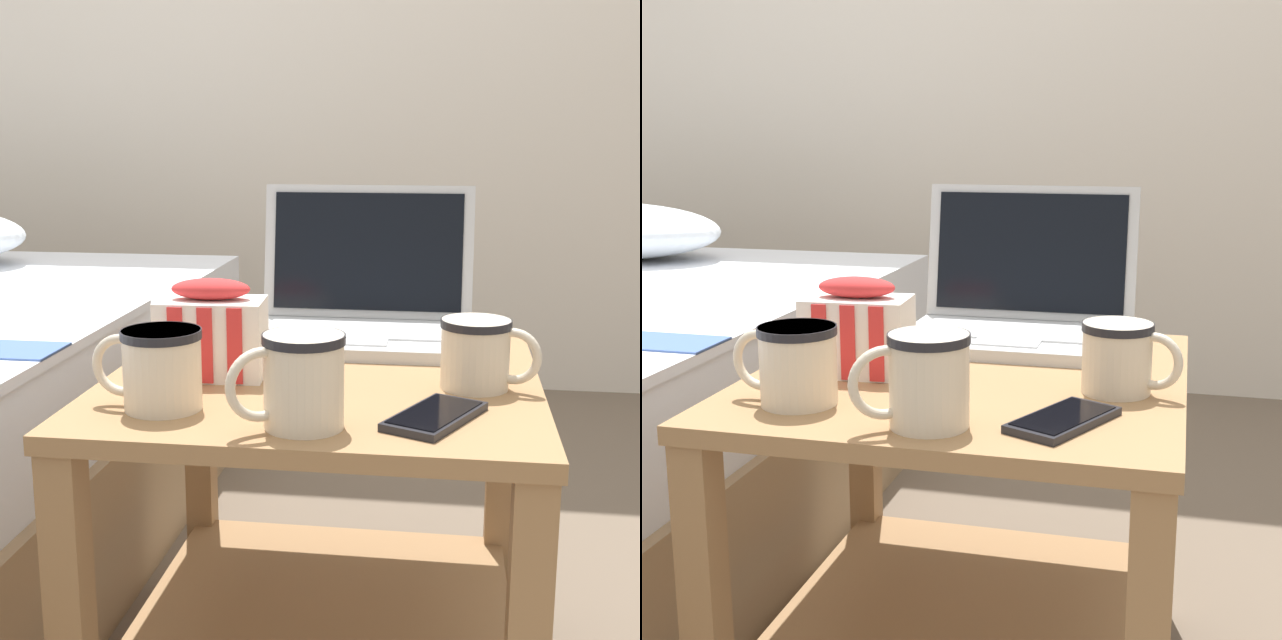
{
  "view_description": "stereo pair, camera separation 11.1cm",
  "coord_description": "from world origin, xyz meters",
  "views": [
    {
      "loc": [
        0.16,
        -1.12,
        0.78
      ],
      "look_at": [
        0.0,
        -0.04,
        0.55
      ],
      "focal_mm": 50.0,
      "sensor_mm": 36.0,
      "label": 1
    },
    {
      "loc": [
        0.27,
        -1.1,
        0.78
      ],
      "look_at": [
        0.0,
        -0.04,
        0.55
      ],
      "focal_mm": 50.0,
      "sensor_mm": 36.0,
      "label": 2
    }
  ],
  "objects": [
    {
      "name": "bedside_table",
      "position": [
        0.0,
        0.0,
        0.31
      ],
      "size": [
        0.55,
        0.58,
        0.47
      ],
      "color": "#997047",
      "rests_on": "ground_plane"
    },
    {
      "name": "laptop",
      "position": [
        0.03,
        0.2,
        0.52
      ],
      "size": [
        0.33,
        0.26,
        0.23
      ],
      "color": "#B7BABC",
      "rests_on": "bedside_table"
    },
    {
      "name": "mug_front_left",
      "position": [
        0.01,
        -0.22,
        0.53
      ],
      "size": [
        0.12,
        0.1,
        0.1
      ],
      "color": "beige",
      "rests_on": "bedside_table"
    },
    {
      "name": "mug_front_right",
      "position": [
        0.2,
        -0.04,
        0.52
      ],
      "size": [
        0.12,
        0.09,
        0.09
      ],
      "color": "beige",
      "rests_on": "bedside_table"
    },
    {
      "name": "mug_mid_center",
      "position": [
        -0.16,
        -0.18,
        0.52
      ],
      "size": [
        0.13,
        0.09,
        0.09
      ],
      "color": "beige",
      "rests_on": "bedside_table"
    },
    {
      "name": "snack_bag",
      "position": [
        -0.14,
        -0.04,
        0.53
      ],
      "size": [
        0.14,
        0.09,
        0.13
      ],
      "color": "white",
      "rests_on": "bedside_table"
    },
    {
      "name": "cell_phone",
      "position": [
        0.15,
        -0.18,
        0.48
      ],
      "size": [
        0.12,
        0.15,
        0.01
      ],
      "color": "black",
      "rests_on": "bedside_table"
    }
  ]
}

